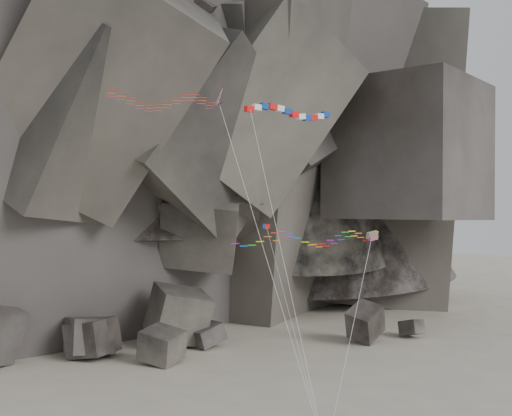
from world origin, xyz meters
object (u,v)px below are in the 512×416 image
object	(u,v)px
parafoil_kite	(300,238)
delta_kite	(160,100)
pennant_kite	(276,263)
banner_kite	(290,114)

from	to	relation	value
parafoil_kite	delta_kite	bearing A→B (deg)	147.96
pennant_kite	delta_kite	bearing A→B (deg)	-161.31
parafoil_kite	pennant_kite	xyz separation A→B (m)	(-1.08, 2.36, -2.13)
delta_kite	banner_kite	xyz separation A→B (m)	(12.86, 5.38, 0.17)
pennant_kite	banner_kite	bearing A→B (deg)	72.82
delta_kite	banner_kite	world-z (taller)	delta_kite
delta_kite	banner_kite	distance (m)	13.94
delta_kite	pennant_kite	size ratio (longest dim) A/B	1.65
delta_kite	pennant_kite	bearing A→B (deg)	10.31
delta_kite	parafoil_kite	world-z (taller)	delta_kite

